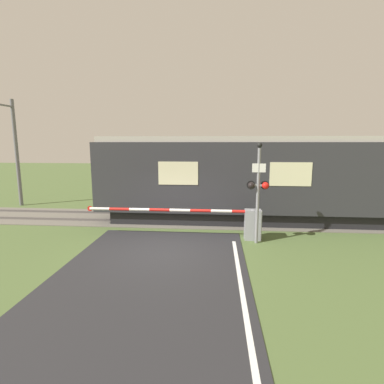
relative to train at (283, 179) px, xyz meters
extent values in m
plane|color=#4C6033|center=(-4.68, -4.05, -1.95)|extent=(80.00, 80.00, 0.00)
cube|color=#666056|center=(-4.68, 0.00, -1.94)|extent=(36.00, 3.20, 0.03)
cube|color=#595451|center=(-4.68, -0.72, -1.87)|extent=(36.00, 0.08, 0.10)
cube|color=#595451|center=(-4.68, 0.72, -1.87)|extent=(36.00, 0.08, 0.10)
cube|color=black|center=(0.00, 0.00, -1.65)|extent=(15.11, 2.35, 0.60)
cube|color=#2D2D33|center=(0.00, 0.00, 0.13)|extent=(16.42, 2.76, 2.97)
cube|color=#ADA89E|center=(0.00, 0.00, 1.74)|extent=(16.09, 2.54, 0.24)
cube|color=beige|center=(0.00, -1.39, 0.36)|extent=(1.64, 0.02, 0.95)
cube|color=beige|center=(-4.52, -1.39, 0.36)|extent=(1.64, 0.02, 0.95)
cube|color=gray|center=(-1.58, -2.68, -1.39)|extent=(0.60, 0.44, 1.12)
cylinder|color=gray|center=(-1.58, -2.68, -0.90)|extent=(0.16, 0.16, 0.18)
cylinder|color=red|center=(-1.97, -2.68, -0.90)|extent=(0.77, 0.11, 0.11)
cylinder|color=white|center=(-2.74, -2.68, -0.90)|extent=(0.77, 0.11, 0.11)
cylinder|color=red|center=(-3.51, -2.68, -0.90)|extent=(0.77, 0.11, 0.11)
cylinder|color=white|center=(-4.29, -2.68, -0.90)|extent=(0.77, 0.11, 0.11)
cylinder|color=red|center=(-5.06, -2.68, -0.90)|extent=(0.77, 0.11, 0.11)
cylinder|color=white|center=(-5.84, -2.68, -0.90)|extent=(0.77, 0.11, 0.11)
cylinder|color=red|center=(-6.61, -2.68, -0.90)|extent=(0.77, 0.11, 0.11)
cylinder|color=white|center=(-7.38, -2.68, -0.90)|extent=(0.77, 0.11, 0.11)
cylinder|color=red|center=(-7.77, -2.68, -0.90)|extent=(0.20, 0.02, 0.20)
cylinder|color=gray|center=(-1.49, -3.07, -0.27)|extent=(0.11, 0.11, 3.37)
cube|color=gray|center=(-1.49, -3.07, 0.14)|extent=(0.60, 0.07, 0.07)
sphere|color=black|center=(-1.73, -3.12, 0.14)|extent=(0.24, 0.24, 0.24)
sphere|color=red|center=(-1.25, -3.12, 0.14)|extent=(0.24, 0.24, 0.24)
cylinder|color=black|center=(-1.73, -3.01, 0.14)|extent=(0.30, 0.06, 0.30)
cylinder|color=black|center=(-1.25, -3.01, 0.14)|extent=(0.30, 0.06, 0.30)
cube|color=white|center=(-1.49, -3.11, 0.74)|extent=(0.46, 0.02, 0.30)
sphere|color=black|center=(-1.49, -3.07, 1.52)|extent=(0.18, 0.18, 0.18)
cylinder|color=slate|center=(-14.07, 2.36, 0.98)|extent=(0.20, 0.20, 5.87)
cube|color=slate|center=(-14.07, 1.46, 3.52)|extent=(0.10, 1.80, 0.08)
camera|label=1|loc=(-2.92, -13.53, 1.62)|focal=28.00mm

